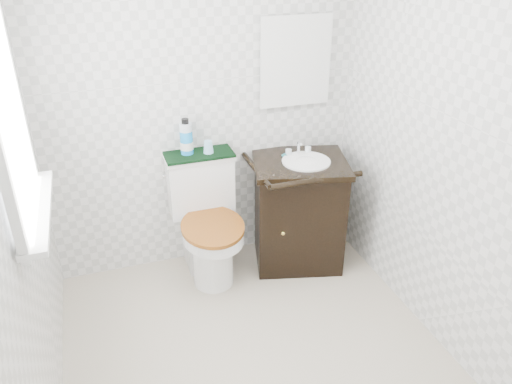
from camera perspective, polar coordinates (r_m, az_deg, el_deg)
floor at (r=3.10m, az=0.42°, el=-18.77°), size 2.40×2.40×0.00m
wall_back at (r=3.46m, az=-6.14°, el=9.86°), size 2.40×0.00×2.40m
wall_front at (r=1.50m, az=16.54°, el=-17.79°), size 2.40×0.00×2.40m
wall_left at (r=2.31m, az=-26.27°, el=-2.42°), size 0.00×2.40×2.40m
wall_right at (r=2.91m, az=21.54°, el=4.54°), size 0.00×2.40×2.40m
window at (r=2.40m, az=-26.79°, el=7.83°), size 0.02×0.70×0.90m
mirror at (r=3.57m, az=4.52°, el=14.64°), size 0.50×0.02×0.60m
toilet at (r=3.57m, az=-5.65°, el=-3.94°), size 0.48×0.66×0.88m
vanity at (r=3.68m, az=4.88°, el=-1.98°), size 0.77×0.71×0.92m
trash_bin at (r=3.60m, az=-4.72°, el=-8.09°), size 0.24×0.21×0.30m
towel at (r=3.45m, az=-6.53°, el=4.29°), size 0.47×0.22×0.02m
mouthwash_bottle at (r=3.41m, az=-7.98°, el=6.15°), size 0.09×0.09×0.25m
cup at (r=3.43m, az=-5.47°, el=5.15°), size 0.07×0.07×0.09m
soap_bar at (r=3.58m, az=3.47°, el=4.29°), size 0.07×0.05×0.02m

